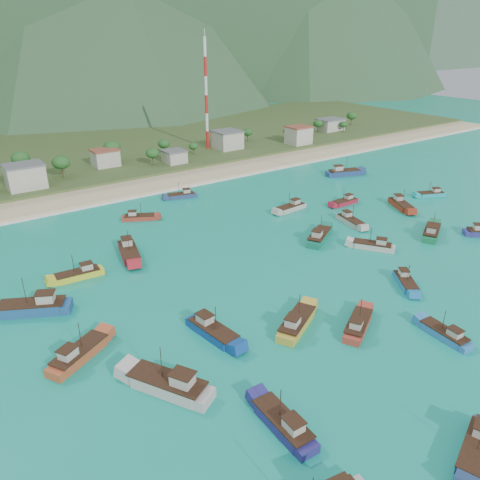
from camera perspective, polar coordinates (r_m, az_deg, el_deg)
ground at (r=100.86m, az=7.33°, el=-4.58°), size 600.00×600.00×0.00m
beach at (r=162.97m, az=-11.69°, el=6.46°), size 400.00×18.00×1.20m
land at (r=218.52m, az=-18.44°, el=10.20°), size 400.00×110.00×2.40m
surf_line at (r=154.68m, az=-10.22°, el=5.63°), size 400.00×2.50×0.08m
village at (r=186.46m, az=-10.54°, el=10.34°), size 225.09×30.07×7.42m
vegetation at (r=182.20m, az=-16.52°, el=9.50°), size 274.70×25.77×8.64m
radio_tower at (r=202.95m, az=-4.15°, el=17.22°), size 1.20×1.20×44.52m
boat_0 at (r=149.12m, az=-7.15°, el=5.37°), size 9.64×5.06×5.46m
boat_1 at (r=133.27m, az=-12.21°, el=2.67°), size 9.28×6.55×5.36m
boat_4 at (r=69.82m, az=26.95°, el=-21.87°), size 11.35×6.61×6.44m
boat_5 at (r=71.93m, az=-8.65°, el=-17.10°), size 9.90×13.48×7.83m
boat_6 at (r=82.12m, az=-3.34°, el=-11.09°), size 4.81×11.55×6.62m
boat_8 at (r=161.14m, az=22.24°, el=5.16°), size 9.39×6.04×5.36m
boat_9 at (r=102.89m, az=19.52°, el=-4.90°), size 7.53×9.02×5.41m
boat_10 at (r=117.21m, az=15.90°, el=-0.72°), size 8.03×9.86×5.87m
boat_12 at (r=129.58m, az=22.30°, el=0.83°), size 11.51×8.17×6.65m
boat_13 at (r=95.97m, az=-23.84°, el=-7.55°), size 13.50×9.48×7.79m
boat_14 at (r=147.29m, az=19.02°, el=4.04°), size 7.93×11.27×6.50m
boat_15 at (r=105.38m, az=-19.06°, el=-4.06°), size 10.28×3.66×5.97m
boat_16 at (r=81.17m, az=-19.04°, el=-13.06°), size 11.44×8.46×6.66m
boat_18 at (r=84.56m, az=6.92°, el=-10.07°), size 11.69×8.30×6.75m
boat_19 at (r=88.83m, az=23.69°, el=-10.54°), size 3.48×9.44×5.46m
boat_20 at (r=118.99m, az=9.63°, el=0.37°), size 11.78×8.81×6.87m
boat_26 at (r=175.73m, az=12.51°, el=8.00°), size 13.15×7.79×7.46m
boat_27 at (r=66.41m, az=5.32°, el=-21.48°), size 3.64×10.94×6.39m
boat_28 at (r=112.03m, az=-13.37°, el=-1.49°), size 6.38×12.62×7.16m
boat_29 at (r=131.08m, az=13.30°, el=2.24°), size 5.02×10.33×5.87m
boat_30 at (r=86.19m, az=14.19°, el=-10.07°), size 10.59×7.71×6.14m
boat_31 at (r=145.78m, az=12.62°, el=4.52°), size 9.39×2.92×5.52m
boat_32 at (r=138.04m, az=6.22°, el=3.90°), size 10.43×3.93×6.03m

